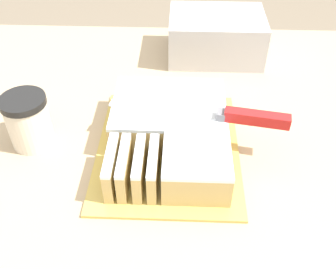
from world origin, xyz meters
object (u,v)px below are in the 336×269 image
object	(u,v)px
cake_board	(168,149)
storage_box	(216,36)
cake	(171,132)
knife	(237,116)
coffee_cup	(28,121)

from	to	relation	value
cake_board	storage_box	world-z (taller)	storage_box
cake	knife	xyz separation A→B (m)	(0.12, -0.00, 0.04)
coffee_cup	cake_board	bearing A→B (deg)	-2.73
cake_board	cake	bearing A→B (deg)	54.19
cake_board	storage_box	bearing A→B (deg)	73.60
cake_board	knife	xyz separation A→B (m)	(0.13, 0.01, 0.08)
cake_board	storage_box	distance (m)	0.39
cake	coffee_cup	bearing A→B (deg)	178.86
storage_box	knife	bearing A→B (deg)	-87.21
cake_board	cake	size ratio (longest dim) A/B	1.19
cake_board	knife	world-z (taller)	knife
cake_board	coffee_cup	xyz separation A→B (m)	(-0.27, 0.01, 0.05)
cake	coffee_cup	xyz separation A→B (m)	(-0.27, 0.01, 0.01)
knife	coffee_cup	size ratio (longest dim) A/B	3.14
storage_box	coffee_cup	bearing A→B (deg)	-136.64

